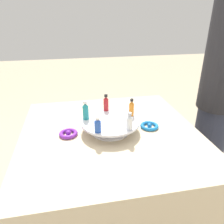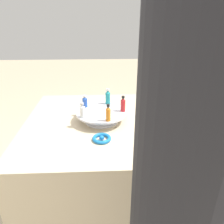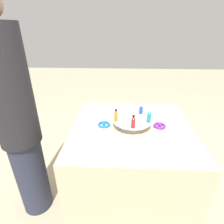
% 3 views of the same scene
% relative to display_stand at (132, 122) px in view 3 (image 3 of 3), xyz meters
% --- Properties ---
extents(ground_plane, '(12.00, 12.00, 0.00)m').
position_rel_display_stand_xyz_m(ground_plane, '(0.00, 0.00, -0.79)').
color(ground_plane, tan).
extents(party_table, '(1.03, 1.03, 0.75)m').
position_rel_display_stand_xyz_m(party_table, '(0.00, 0.00, -0.42)').
color(party_table, beige).
rests_on(party_table, ground_plane).
extents(display_stand, '(0.34, 0.34, 0.07)m').
position_rel_display_stand_xyz_m(display_stand, '(0.00, 0.00, 0.00)').
color(display_stand, silver).
rests_on(display_stand, party_table).
extents(bottle_clear, '(0.03, 0.03, 0.10)m').
position_rel_display_stand_xyz_m(bottle_clear, '(0.12, 0.08, 0.07)').
color(bottle_clear, silver).
rests_on(bottle_clear, display_stand).
extents(bottle_orange, '(0.03, 0.03, 0.11)m').
position_rel_display_stand_xyz_m(bottle_orange, '(-0.04, 0.14, 0.08)').
color(bottle_orange, orange).
rests_on(bottle_orange, display_stand).
extents(bottle_red, '(0.03, 0.03, 0.11)m').
position_rel_display_stand_xyz_m(bottle_red, '(-0.14, 0.00, 0.08)').
color(bottle_red, '#B21E23').
rests_on(bottle_red, display_stand).
extents(bottle_teal, '(0.03, 0.03, 0.11)m').
position_rel_display_stand_xyz_m(bottle_teal, '(-0.05, -0.14, 0.08)').
color(bottle_teal, teal).
rests_on(bottle_teal, display_stand).
extents(bottle_blue, '(0.03, 0.03, 0.08)m').
position_rel_display_stand_xyz_m(bottle_blue, '(0.11, -0.09, 0.06)').
color(bottle_blue, '#234CAD').
rests_on(bottle_blue, display_stand).
extents(ribbon_bow_blue, '(0.11, 0.11, 0.03)m').
position_rel_display_stand_xyz_m(ribbon_bow_blue, '(-0.00, 0.24, -0.03)').
color(ribbon_bow_blue, blue).
rests_on(ribbon_bow_blue, party_table).
extents(ribbon_bow_purple, '(0.11, 0.11, 0.03)m').
position_rel_display_stand_xyz_m(ribbon_bow_purple, '(0.00, -0.24, -0.03)').
color(ribbon_bow_purple, purple).
rests_on(ribbon_bow_purple, party_table).
extents(person_figure, '(0.30, 0.30, 1.74)m').
position_rel_display_stand_xyz_m(person_figure, '(-0.24, 0.86, 0.09)').
color(person_figure, '#282D42').
rests_on(person_figure, ground_plane).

